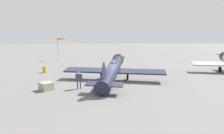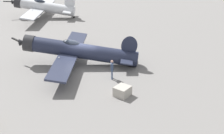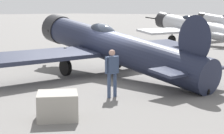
{
  "view_description": "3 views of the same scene",
  "coord_description": "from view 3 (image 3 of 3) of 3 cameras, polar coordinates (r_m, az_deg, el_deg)",
  "views": [
    {
      "loc": [
        -0.31,
        -19.71,
        4.84
      ],
      "look_at": [
        0.0,
        0.0,
        1.8
      ],
      "focal_mm": 28.7,
      "sensor_mm": 36.0,
      "label": 1
    },
    {
      "loc": [
        -27.95,
        0.47,
        12.21
      ],
      "look_at": [
        -3.32,
        -2.4,
        1.1
      ],
      "focal_mm": 51.08,
      "sensor_mm": 36.0,
      "label": 2
    },
    {
      "loc": [
        -13.54,
        -10.64,
        3.13
      ],
      "look_at": [
        -3.32,
        -2.4,
        1.1
      ],
      "focal_mm": 59.79,
      "sensor_mm": 36.0,
      "label": 3
    }
  ],
  "objects": [
    {
      "name": "ground_plane",
      "position": [
        17.5,
        0.72,
        -1.51
      ],
      "size": [
        400.0,
        400.0,
        0.0
      ],
      "primitive_type": "plane",
      "color": "slate"
    },
    {
      "name": "airplane_foreground",
      "position": [
        17.7,
        -0.4,
        3.21
      ],
      "size": [
        12.09,
        12.01,
        3.07
      ],
      "rotation": [
        0.0,
        0.0,
        1.39
      ],
      "color": "#1E2338",
      "rests_on": "ground_plane"
    },
    {
      "name": "airplane_mid_apron",
      "position": [
        34.96,
        12.15,
        6.01
      ],
      "size": [
        11.57,
        10.21,
        3.27
      ],
      "rotation": [
        0.0,
        0.0,
        1.38
      ],
      "color": "#B7BABF",
      "rests_on": "ground_plane"
    },
    {
      "name": "ground_crew_mechanic",
      "position": [
        13.29,
        0.0,
        -0.24
      ],
      "size": [
        0.67,
        0.28,
        1.72
      ],
      "rotation": [
        0.0,
        0.0,
        4.61
      ],
      "color": "#384766",
      "rests_on": "ground_plane"
    },
    {
      "name": "equipment_crate",
      "position": [
        10.92,
        -8.32,
        -5.87
      ],
      "size": [
        1.57,
        1.56,
        0.77
      ],
      "rotation": [
        0.0,
        0.0,
        2.39
      ],
      "color": "#9E998E",
      "rests_on": "ground_plane"
    }
  ]
}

